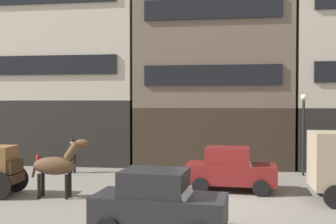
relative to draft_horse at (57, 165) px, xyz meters
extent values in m
plane|color=slate|center=(5.99, -0.25, -1.27)|extent=(120.00, 120.00, 0.00)
cube|color=black|center=(-3.31, 10.25, 0.64)|extent=(9.08, 6.34, 3.82)
cube|color=#B7AD9E|center=(-3.31, 10.25, 6.59)|extent=(9.08, 6.34, 8.09)
cube|color=black|center=(-3.31, 7.02, 4.57)|extent=(7.63, 0.12, 1.10)
cube|color=#33281E|center=(5.79, 10.25, 0.43)|extent=(8.82, 6.34, 3.40)
cube|color=black|center=(5.79, 7.02, 3.92)|extent=(7.41, 0.12, 1.10)
cube|color=black|center=(5.79, 7.02, 7.49)|extent=(7.41, 0.12, 1.10)
cube|color=#3D2819|center=(-1.85, 0.03, -0.09)|extent=(0.43, 1.05, 0.50)
cylinder|color=black|center=(-2.12, 0.73, -0.72)|extent=(1.10, 0.11, 1.10)
ellipsoid|color=#513823|center=(-0.10, 0.00, -0.02)|extent=(1.71, 0.64, 0.70)
cylinder|color=#513823|center=(0.62, 0.02, 0.58)|extent=(0.67, 0.34, 0.76)
ellipsoid|color=#513823|center=(1.02, 0.03, 0.88)|extent=(0.57, 0.25, 0.30)
cylinder|color=#513823|center=(-0.91, -0.02, -0.17)|extent=(0.27, 0.11, 0.65)
cylinder|color=black|center=(0.44, 0.19, -0.80)|extent=(0.14, 0.14, 0.95)
cylinder|color=black|center=(0.45, -0.17, -0.80)|extent=(0.14, 0.14, 0.95)
cylinder|color=black|center=(-0.66, 0.16, -0.80)|extent=(0.14, 0.14, 0.95)
cylinder|color=black|center=(-0.65, -0.20, -0.80)|extent=(0.14, 0.14, 0.95)
cylinder|color=black|center=(10.35, 1.69, -0.85)|extent=(0.84, 0.24, 0.84)
cylinder|color=black|center=(10.31, -0.21, -0.85)|extent=(0.84, 0.24, 0.84)
cube|color=black|center=(4.65, -3.75, -0.54)|extent=(3.83, 1.94, 0.80)
cube|color=black|center=(4.50, -3.73, 0.21)|extent=(1.93, 1.60, 0.70)
cube|color=silver|center=(5.34, -3.81, 0.08)|extent=(0.45, 1.34, 0.56)
cylinder|color=black|center=(5.92, -3.02, -0.94)|extent=(0.67, 0.24, 0.66)
cylinder|color=black|center=(3.53, -2.80, -0.94)|extent=(0.67, 0.24, 0.66)
cube|color=maroon|center=(6.74, 2.18, -0.54)|extent=(3.79, 1.81, 0.80)
cube|color=maroon|center=(6.59, 2.19, 0.21)|extent=(1.88, 1.54, 0.70)
cube|color=silver|center=(7.43, 2.14, 0.08)|extent=(0.41, 1.33, 0.56)
cylinder|color=black|center=(7.98, 2.95, -0.94)|extent=(0.67, 0.22, 0.66)
cylinder|color=black|center=(7.88, 1.27, -0.94)|extent=(0.67, 0.22, 0.66)
cylinder|color=black|center=(5.59, 3.09, -0.94)|extent=(0.67, 0.22, 0.66)
cylinder|color=black|center=(5.49, 1.41, -0.94)|extent=(0.67, 0.22, 0.66)
cylinder|color=black|center=(-1.53, 5.28, -0.85)|extent=(0.16, 0.16, 0.85)
cylinder|color=black|center=(-1.33, 5.28, -0.85)|extent=(0.16, 0.16, 0.85)
cylinder|color=black|center=(-1.43, 5.28, -0.11)|extent=(0.45, 0.45, 0.62)
sphere|color=tan|center=(-1.43, 5.28, 0.33)|extent=(0.22, 0.22, 0.22)
cylinder|color=black|center=(-1.43, 5.28, 0.43)|extent=(0.28, 0.28, 0.02)
cylinder|color=black|center=(-1.43, 5.28, 0.48)|extent=(0.18, 0.18, 0.09)
cylinder|color=black|center=(10.43, 6.17, 0.63)|extent=(0.12, 0.12, 3.80)
sphere|color=silver|center=(10.43, 6.17, 2.69)|extent=(0.32, 0.32, 0.32)
cylinder|color=maroon|center=(-3.71, 6.02, -0.92)|extent=(0.24, 0.24, 0.70)
sphere|color=maroon|center=(-3.71, 6.02, -0.55)|extent=(0.22, 0.22, 0.22)
camera|label=1|loc=(6.39, -14.71, 2.47)|focal=42.71mm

